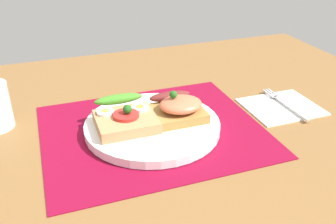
{
  "coord_description": "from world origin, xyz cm",
  "views": [
    {
      "loc": [
        -16.99,
        -56.14,
        35.16
      ],
      "look_at": [
        3.0,
        0.0,
        3.35
      ],
      "focal_mm": 39.94,
      "sensor_mm": 36.0,
      "label": 1
    }
  ],
  "objects_px": {
    "fork": "(284,103)",
    "napkin": "(281,106)",
    "sandwich_salmon": "(178,108)",
    "plate": "(152,126)",
    "sandwich_egg_tomato": "(124,116)"
  },
  "relations": [
    {
      "from": "fork",
      "to": "napkin",
      "type": "bearing_deg",
      "value": -171.93
    },
    {
      "from": "sandwich_salmon",
      "to": "fork",
      "type": "height_order",
      "value": "sandwich_salmon"
    },
    {
      "from": "plate",
      "to": "sandwich_egg_tomato",
      "type": "xyz_separation_m",
      "value": [
        -0.05,
        0.01,
        0.02
      ]
    },
    {
      "from": "sandwich_salmon",
      "to": "napkin",
      "type": "height_order",
      "value": "sandwich_salmon"
    },
    {
      "from": "plate",
      "to": "sandwich_egg_tomato",
      "type": "bearing_deg",
      "value": 165.24
    },
    {
      "from": "sandwich_salmon",
      "to": "fork",
      "type": "relative_size",
      "value": 0.66
    },
    {
      "from": "plate",
      "to": "sandwich_egg_tomato",
      "type": "distance_m",
      "value": 0.05
    },
    {
      "from": "napkin",
      "to": "sandwich_salmon",
      "type": "bearing_deg",
      "value": -179.38
    },
    {
      "from": "plate",
      "to": "sandwich_salmon",
      "type": "distance_m",
      "value": 0.06
    },
    {
      "from": "sandwich_egg_tomato",
      "to": "sandwich_salmon",
      "type": "relative_size",
      "value": 1.11
    },
    {
      "from": "sandwich_egg_tomato",
      "to": "sandwich_salmon",
      "type": "height_order",
      "value": "sandwich_salmon"
    },
    {
      "from": "plate",
      "to": "fork",
      "type": "bearing_deg",
      "value": 0.77
    },
    {
      "from": "sandwich_egg_tomato",
      "to": "napkin",
      "type": "height_order",
      "value": "sandwich_egg_tomato"
    },
    {
      "from": "sandwich_egg_tomato",
      "to": "fork",
      "type": "distance_m",
      "value": 0.33
    },
    {
      "from": "napkin",
      "to": "fork",
      "type": "distance_m",
      "value": 0.01
    }
  ]
}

